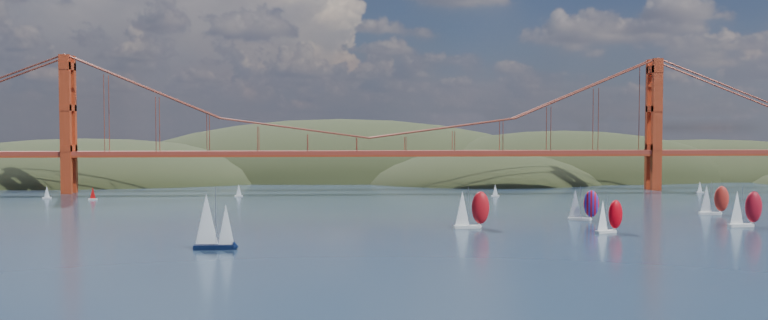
{
  "coord_description": "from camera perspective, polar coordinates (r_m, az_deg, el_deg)",
  "views": [
    {
      "loc": [
        -14.94,
        -126.12,
        26.16
      ],
      "look_at": [
        -0.01,
        90.0,
        16.82
      ],
      "focal_mm": 35.0,
      "sensor_mm": 36.0,
      "label": 1
    }
  ],
  "objects": [
    {
      "name": "ground",
      "position": [
        129.66,
        2.78,
        -9.17
      ],
      "size": [
        1200.0,
        1200.0,
        0.0
      ],
      "primitive_type": "plane",
      "color": "black",
      "rests_on": "ground"
    },
    {
      "name": "headlands",
      "position": [
        410.63,
        4.46,
        -2.94
      ],
      "size": [
        725.0,
        225.0,
        96.0
      ],
      "color": "black",
      "rests_on": "ground"
    },
    {
      "name": "bridge",
      "position": [
        306.46,
        -1.49,
        3.6
      ],
      "size": [
        552.0,
        12.0,
        55.0
      ],
      "color": "maroon",
      "rests_on": "ground"
    },
    {
      "name": "sloop_navy",
      "position": [
        165.45,
        -12.95,
        -4.61
      ],
      "size": [
        8.62,
        4.84,
        13.46
      ],
      "rotation": [
        0.0,
        0.0,
        -0.0
      ],
      "color": "black",
      "rests_on": "ground"
    },
    {
      "name": "racer_0",
      "position": [
        196.27,
        6.65,
        -3.7
      ],
      "size": [
        9.56,
        4.15,
        10.85
      ],
      "rotation": [
        0.0,
        0.0,
        0.09
      ],
      "color": "silver",
      "rests_on": "ground"
    },
    {
      "name": "racer_1",
      "position": [
        194.76,
        16.76,
        -4.07
      ],
      "size": [
        8.23,
        5.56,
        9.21
      ],
      "rotation": [
        0.0,
        0.0,
        0.39
      ],
      "color": "silver",
      "rests_on": "ground"
    },
    {
      "name": "racer_2",
      "position": [
        219.59,
        25.79,
        -3.3
      ],
      "size": [
        9.38,
        4.02,
        10.66
      ],
      "rotation": [
        0.0,
        0.0,
        0.08
      ],
      "color": "silver",
      "rests_on": "ground"
    },
    {
      "name": "racer_3",
      "position": [
        246.49,
        23.82,
        -2.75
      ],
      "size": [
        8.72,
        4.29,
        9.82
      ],
      "rotation": [
        0.0,
        0.0,
        -0.16
      ],
      "color": "white",
      "rests_on": "ground"
    },
    {
      "name": "racer_rwb",
      "position": [
        218.96,
        14.91,
        -3.27
      ],
      "size": [
        8.71,
        5.68,
        9.74
      ],
      "rotation": [
        0.0,
        0.0,
        -0.36
      ],
      "color": "white",
      "rests_on": "ground"
    },
    {
      "name": "distant_boat_1",
      "position": [
        303.29,
        -24.3,
        -2.24
      ],
      "size": [
        3.0,
        2.0,
        4.7
      ],
      "color": "silver",
      "rests_on": "ground"
    },
    {
      "name": "distant_boat_2",
      "position": [
        291.5,
        -21.31,
        -2.38
      ],
      "size": [
        3.0,
        2.0,
        4.7
      ],
      "color": "silver",
      "rests_on": "ground"
    },
    {
      "name": "distant_boat_3",
      "position": [
        289.98,
        -11.01,
        -2.28
      ],
      "size": [
        3.0,
        2.0,
        4.7
      ],
      "color": "silver",
      "rests_on": "ground"
    },
    {
      "name": "distant_boat_4",
      "position": [
        325.72,
        22.93,
        -1.91
      ],
      "size": [
        3.0,
        2.0,
        4.7
      ],
      "color": "silver",
      "rests_on": "ground"
    },
    {
      "name": "distant_boat_8",
      "position": [
        287.9,
        8.47,
        -2.29
      ],
      "size": [
        3.0,
        2.0,
        4.7
      ],
      "color": "silver",
      "rests_on": "ground"
    }
  ]
}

